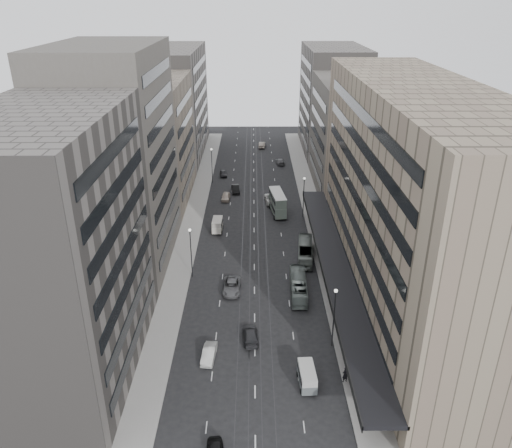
{
  "coord_description": "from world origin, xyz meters",
  "views": [
    {
      "loc": [
        -0.15,
        -55.57,
        40.22
      ],
      "look_at": [
        0.3,
        18.3,
        6.17
      ],
      "focal_mm": 35.0,
      "sensor_mm": 36.0,
      "label": 1
    }
  ],
  "objects_px": {
    "bus_near": "(298,286)",
    "bus_far": "(305,251)",
    "vw_microbus": "(307,376)",
    "panel_van": "(217,225)",
    "sedan_2": "(232,286)",
    "sedan_1": "(209,354)",
    "double_decker": "(278,202)",
    "pedestrian": "(345,375)"
  },
  "relations": [
    {
      "from": "bus_far",
      "to": "pedestrian",
      "type": "bearing_deg",
      "value": 98.82
    },
    {
      "from": "pedestrian",
      "to": "bus_near",
      "type": "bearing_deg",
      "value": -102.08
    },
    {
      "from": "double_decker",
      "to": "sedan_1",
      "type": "height_order",
      "value": "double_decker"
    },
    {
      "from": "bus_near",
      "to": "bus_far",
      "type": "height_order",
      "value": "bus_far"
    },
    {
      "from": "vw_microbus",
      "to": "sedan_2",
      "type": "bearing_deg",
      "value": 112.14
    },
    {
      "from": "panel_van",
      "to": "sedan_1",
      "type": "height_order",
      "value": "panel_van"
    },
    {
      "from": "panel_van",
      "to": "sedan_2",
      "type": "distance_m",
      "value": 20.94
    },
    {
      "from": "panel_van",
      "to": "sedan_1",
      "type": "distance_m",
      "value": 35.84
    },
    {
      "from": "bus_near",
      "to": "bus_far",
      "type": "bearing_deg",
      "value": -98.87
    },
    {
      "from": "panel_van",
      "to": "sedan_1",
      "type": "bearing_deg",
      "value": -86.61
    },
    {
      "from": "bus_near",
      "to": "pedestrian",
      "type": "distance_m",
      "value": 18.99
    },
    {
      "from": "bus_near",
      "to": "panel_van",
      "type": "height_order",
      "value": "bus_near"
    },
    {
      "from": "sedan_2",
      "to": "pedestrian",
      "type": "relative_size",
      "value": 2.73
    },
    {
      "from": "panel_van",
      "to": "sedan_2",
      "type": "bearing_deg",
      "value": -79.13
    },
    {
      "from": "bus_near",
      "to": "bus_far",
      "type": "xyz_separation_m",
      "value": [
        2.04,
        10.84,
        0.01
      ]
    },
    {
      "from": "double_decker",
      "to": "bus_far",
      "type": "bearing_deg",
      "value": -86.27
    },
    {
      "from": "vw_microbus",
      "to": "panel_van",
      "type": "height_order",
      "value": "panel_van"
    },
    {
      "from": "bus_near",
      "to": "pedestrian",
      "type": "bearing_deg",
      "value": 103.15
    },
    {
      "from": "double_decker",
      "to": "vw_microbus",
      "type": "xyz_separation_m",
      "value": [
        1.14,
        -48.71,
        -1.15
      ]
    },
    {
      "from": "panel_van",
      "to": "pedestrian",
      "type": "distance_m",
      "value": 43.56
    },
    {
      "from": "bus_far",
      "to": "panel_van",
      "type": "height_order",
      "value": "bus_far"
    },
    {
      "from": "bus_far",
      "to": "vw_microbus",
      "type": "xyz_separation_m",
      "value": [
        -2.64,
        -29.75,
        -0.1
      ]
    },
    {
      "from": "double_decker",
      "to": "sedan_2",
      "type": "bearing_deg",
      "value": -113.15
    },
    {
      "from": "double_decker",
      "to": "pedestrian",
      "type": "xyz_separation_m",
      "value": [
        5.48,
        -48.42,
        -1.23
      ]
    },
    {
      "from": "vw_microbus",
      "to": "pedestrian",
      "type": "xyz_separation_m",
      "value": [
        4.34,
        0.29,
        -0.08
      ]
    },
    {
      "from": "bus_near",
      "to": "sedan_2",
      "type": "distance_m",
      "value": 9.88
    },
    {
      "from": "double_decker",
      "to": "vw_microbus",
      "type": "height_order",
      "value": "double_decker"
    },
    {
      "from": "double_decker",
      "to": "panel_van",
      "type": "distance_m",
      "value": 14.28
    },
    {
      "from": "vw_microbus",
      "to": "sedan_1",
      "type": "bearing_deg",
      "value": 155.26
    },
    {
      "from": "sedan_1",
      "to": "bus_far",
      "type": "bearing_deg",
      "value": 66.15
    },
    {
      "from": "panel_van",
      "to": "sedan_1",
      "type": "relative_size",
      "value": 0.94
    },
    {
      "from": "sedan_2",
      "to": "pedestrian",
      "type": "distance_m",
      "value": 23.72
    },
    {
      "from": "bus_far",
      "to": "bus_near",
      "type": "bearing_deg",
      "value": 84.86
    },
    {
      "from": "double_decker",
      "to": "sedan_1",
      "type": "bearing_deg",
      "value": -110.66
    },
    {
      "from": "bus_far",
      "to": "pedestrian",
      "type": "height_order",
      "value": "bus_far"
    },
    {
      "from": "panel_van",
      "to": "pedestrian",
      "type": "height_order",
      "value": "panel_van"
    },
    {
      "from": "bus_near",
      "to": "sedan_1",
      "type": "xyz_separation_m",
      "value": [
        -12.02,
        -14.34,
        -0.63
      ]
    },
    {
      "from": "sedan_1",
      "to": "sedan_2",
      "type": "distance_m",
      "value": 15.32
    },
    {
      "from": "double_decker",
      "to": "pedestrian",
      "type": "bearing_deg",
      "value": -91.09
    },
    {
      "from": "bus_far",
      "to": "vw_microbus",
      "type": "height_order",
      "value": "bus_far"
    },
    {
      "from": "bus_far",
      "to": "double_decker",
      "type": "xyz_separation_m",
      "value": [
        -3.78,
        18.96,
        1.05
      ]
    },
    {
      "from": "double_decker",
      "to": "vw_microbus",
      "type": "bearing_deg",
      "value": -96.2
    }
  ]
}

